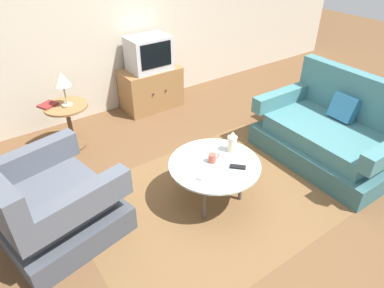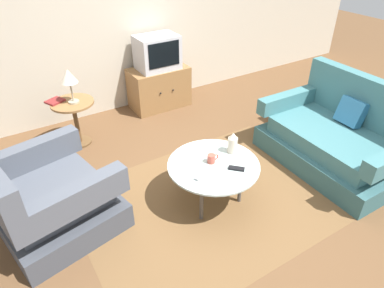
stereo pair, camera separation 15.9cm
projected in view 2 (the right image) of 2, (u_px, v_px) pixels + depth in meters
The scene contains 15 objects.
ground_plane at pixel (219, 200), 3.36m from camera, with size 16.00×16.00×0.00m, color brown.
back_wall at pixel (111, 9), 4.34m from camera, with size 9.00×0.12×2.70m, color #BCB29E.
area_rug at pixel (212, 200), 3.35m from camera, with size 2.48×1.83×0.00m, color brown.
armchair at pixel (49, 201), 2.91m from camera, with size 1.10×1.12×0.89m.
couch at pixel (337, 139), 3.73m from camera, with size 0.96×1.52×0.93m.
coffee_table at pixel (213, 167), 3.13m from camera, with size 0.84×0.84×0.44m.
side_table at pixel (75, 114), 4.00m from camera, with size 0.49×0.49×0.56m.
tv_stand at pixel (159, 87), 4.90m from camera, with size 0.82×0.48×0.57m.
television at pixel (157, 52), 4.61m from camera, with size 0.56×0.41×0.45m.
table_lamp at pixel (69, 78), 3.74m from camera, with size 0.18×0.18×0.39m.
vase at pixel (233, 143), 3.22m from camera, with size 0.09×0.09×0.21m.
mug at pixel (212, 159), 3.11m from camera, with size 0.12×0.07×0.08m.
tv_remote_dark at pixel (236, 168), 3.04m from camera, with size 0.14×0.14×0.02m.
tv_remote_silver at pixel (200, 175), 2.96m from camera, with size 0.15×0.11×0.02m.
book at pixel (55, 101), 3.90m from camera, with size 0.23×0.22×0.02m.
Camera 2 is at (-1.55, -1.97, 2.31)m, focal length 32.03 mm.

